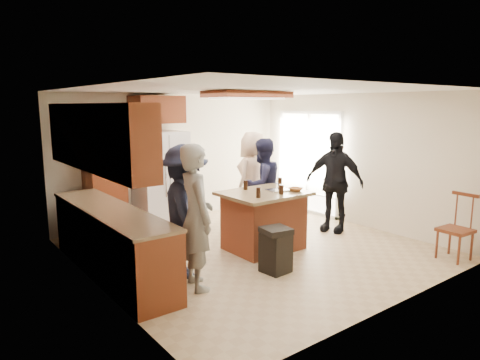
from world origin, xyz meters
TOP-DOWN VIEW (x-y plane):
  - room_shell at (4.37, 1.64)m, footprint 8.00×5.20m
  - person_front_left at (-1.50, -0.67)m, footprint 0.62×0.76m
  - person_behind_left at (0.77, 0.74)m, footprint 0.84×0.54m
  - person_behind_right at (0.98, 1.27)m, footprint 1.01×0.83m
  - person_side_right at (1.79, -0.07)m, footprint 0.87×1.19m
  - person_counter at (-1.42, -0.25)m, footprint 0.87×1.26m
  - left_cabinetry at (-2.24, 0.40)m, footprint 0.64×3.00m
  - back_wall_units at (-1.33, 2.20)m, footprint 1.80×0.60m
  - refrigerator at (-0.55, 2.12)m, footprint 0.90×0.76m
  - kitchen_island at (0.12, -0.07)m, footprint 1.28×1.03m
  - island_items at (0.36, -0.17)m, footprint 0.96×0.74m
  - trash_bin at (-0.38, -0.91)m, footprint 0.41×0.41m
  - spindle_chair at (2.08, -2.17)m, footprint 0.45×0.45m

SIDE VIEW (x-z plane):
  - trash_bin at x=-0.38m, z-range 0.00..0.63m
  - spindle_chair at x=2.08m, z-range -0.04..0.95m
  - kitchen_island at x=0.12m, z-range 0.01..0.94m
  - person_behind_left at x=0.77m, z-range 0.00..1.70m
  - room_shell at x=4.37m, z-range -1.63..3.37m
  - person_counter at x=-1.42m, z-range 0.00..1.78m
  - person_behind_right at x=0.98m, z-range 0.00..1.79m
  - refrigerator at x=-0.55m, z-range 0.00..1.80m
  - person_side_right at x=1.79m, z-range 0.00..1.82m
  - person_front_left at x=-1.50m, z-range 0.00..1.82m
  - left_cabinetry at x=-2.24m, z-range -0.19..2.11m
  - island_items at x=0.36m, z-range 0.90..1.05m
  - back_wall_units at x=-1.33m, z-range 0.15..2.60m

